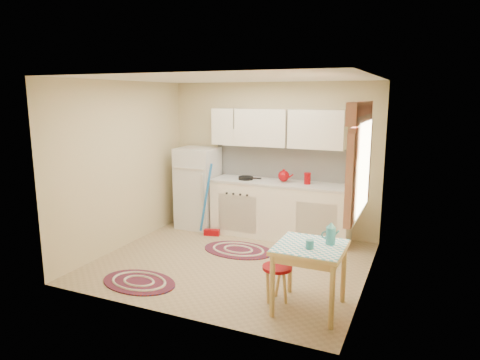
# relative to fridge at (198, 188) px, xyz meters

# --- Properties ---
(room_shell) EXTENTS (3.64, 3.60, 2.52)m
(room_shell) POSITION_rel_fridge_xyz_m (1.39, -1.01, 0.90)
(room_shell) COLOR tan
(room_shell) RESTS_ON ground
(fridge) EXTENTS (0.65, 0.60, 1.40)m
(fridge) POSITION_rel_fridge_xyz_m (0.00, 0.00, 0.00)
(fridge) COLOR silver
(fridge) RESTS_ON ground
(broom) EXTENTS (0.30, 0.18, 1.20)m
(broom) POSITION_rel_fridge_xyz_m (0.44, -0.35, -0.10)
(broom) COLOR blue
(broom) RESTS_ON ground
(base_cabinets) EXTENTS (2.25, 0.60, 0.88)m
(base_cabinets) POSITION_rel_fridge_xyz_m (1.49, 0.05, -0.26)
(base_cabinets) COLOR white
(base_cabinets) RESTS_ON ground
(countertop) EXTENTS (2.27, 0.62, 0.04)m
(countertop) POSITION_rel_fridge_xyz_m (1.49, 0.05, 0.20)
(countertop) COLOR beige
(countertop) RESTS_ON base_cabinets
(frying_pan) EXTENTS (0.28, 0.28, 0.05)m
(frying_pan) POSITION_rel_fridge_xyz_m (0.91, 0.00, 0.24)
(frying_pan) COLOR black
(frying_pan) RESTS_ON countertop
(red_kettle) EXTENTS (0.24, 0.22, 0.20)m
(red_kettle) POSITION_rel_fridge_xyz_m (1.54, 0.05, 0.32)
(red_kettle) COLOR #94050A
(red_kettle) RESTS_ON countertop
(red_canister) EXTENTS (0.13, 0.13, 0.16)m
(red_canister) POSITION_rel_fridge_xyz_m (1.93, 0.05, 0.30)
(red_canister) COLOR #94050A
(red_canister) RESTS_ON countertop
(table) EXTENTS (0.72, 0.72, 0.72)m
(table) POSITION_rel_fridge_xyz_m (2.56, -2.13, -0.34)
(table) COLOR #E2BD71
(table) RESTS_ON ground
(stool) EXTENTS (0.39, 0.39, 0.42)m
(stool) POSITION_rel_fridge_xyz_m (2.19, -2.11, -0.49)
(stool) COLOR #94050A
(stool) RESTS_ON ground
(coffee_pot) EXTENTS (0.14, 0.13, 0.25)m
(coffee_pot) POSITION_rel_fridge_xyz_m (2.75, -2.01, 0.15)
(coffee_pot) COLOR teal
(coffee_pot) RESTS_ON table
(mug) EXTENTS (0.09, 0.09, 0.10)m
(mug) POSITION_rel_fridge_xyz_m (2.58, -2.23, 0.07)
(mug) COLOR teal
(mug) RESTS_ON table
(rug_center) EXTENTS (1.09, 0.73, 0.02)m
(rug_center) POSITION_rel_fridge_xyz_m (1.13, -0.82, -0.69)
(rug_center) COLOR maroon
(rug_center) RESTS_ON ground
(rug_left) EXTENTS (1.05, 0.74, 0.02)m
(rug_left) POSITION_rel_fridge_xyz_m (0.46, -2.34, -0.69)
(rug_left) COLOR maroon
(rug_left) RESTS_ON ground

